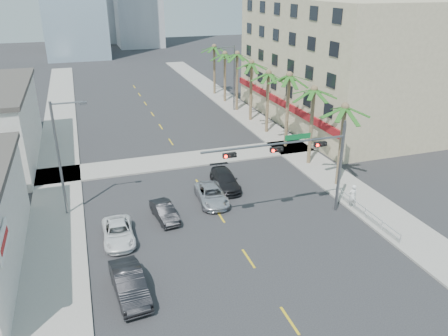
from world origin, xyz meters
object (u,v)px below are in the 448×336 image
Objects in this scene: car_lane_center at (211,195)px; car_lane_right at (225,180)px; traffic_signal_mast at (304,156)px; car_parked_far at (118,233)px; car_parked_mid at (129,284)px; pedestrian at (352,196)px; car_lane_left at (165,212)px.

car_lane_right reaches higher than car_lane_center.
traffic_signal_mast is 14.33m from car_parked_far.
car_parked_mid is (-13.58, -5.14, -4.29)m from traffic_signal_mast.
car_lane_center is at bearing 141.86° from traffic_signal_mast.
car_lane_right is at bearing 53.54° from car_lane_center.
pedestrian is at bearing -35.46° from car_lane_right.
traffic_signal_mast is 2.26× the size of car_lane_right.
traffic_signal_mast is 2.34× the size of car_lane_center.
car_parked_far is at bearing -144.92° from car_lane_right.
car_lane_right reaches higher than car_parked_far.
car_lane_right is (6.15, 3.85, 0.09)m from car_lane_left.
car_lane_center is (4.21, 1.55, 0.04)m from car_lane_left.
car_parked_far is 2.30× the size of pedestrian.
car_lane_left is 0.77× the size of car_lane_right.
car_parked_mid is at bearing 17.54° from pedestrian.
traffic_signal_mast is 5.99m from pedestrian.
car_lane_center is 0.97× the size of car_lane_right.
traffic_signal_mast is at bearing 15.63° from car_parked_mid.
pedestrian is at bearing -2.21° from car_parked_far.
car_lane_center reaches higher than car_lane_left.
traffic_signal_mast reaches higher than car_parked_far.
pedestrian is (18.10, -1.15, 0.50)m from car_parked_far.
car_parked_far is at bearing -158.97° from car_lane_left.
traffic_signal_mast is 8.50m from car_lane_center.
traffic_signal_mast is 2.48× the size of car_parked_far.
car_lane_right is 10.83m from pedestrian.
car_parked_mid is at bearing -124.92° from car_lane_right.
car_lane_left is at bearing -143.49° from car_lane_right.
traffic_signal_mast is 2.37× the size of car_parked_mid.
car_lane_right is 2.53× the size of pedestrian.
car_lane_right is (9.80, 5.80, 0.09)m from car_parked_far.
pedestrian is (10.24, -4.66, 0.46)m from car_lane_center.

